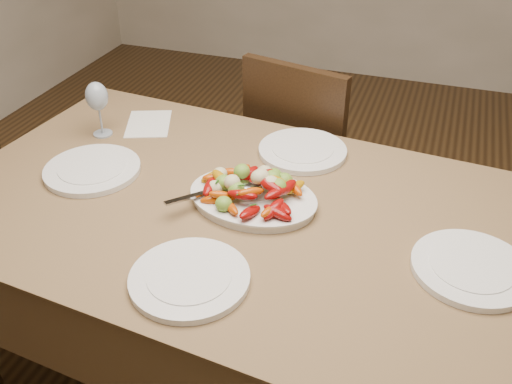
{
  "coord_description": "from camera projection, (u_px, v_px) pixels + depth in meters",
  "views": [
    {
      "loc": [
        0.2,
        -1.2,
        1.7
      ],
      "look_at": [
        -0.23,
        0.04,
        0.82
      ],
      "focal_mm": 40.0,
      "sensor_mm": 36.0,
      "label": 1
    }
  ],
  "objects": [
    {
      "name": "chair_far",
      "position": [
        313.0,
        159.0,
        2.4
      ],
      "size": [
        0.51,
        0.51,
        0.95
      ],
      "primitive_type": null,
      "rotation": [
        0.0,
        0.0,
        2.91
      ],
      "color": "black",
      "rests_on": "ground"
    },
    {
      "name": "dining_table",
      "position": [
        256.0,
        307.0,
        1.82
      ],
      "size": [
        1.93,
        1.2,
        0.76
      ],
      "primitive_type": "cube",
      "rotation": [
        0.0,
        0.0,
        -0.09
      ],
      "color": "brown",
      "rests_on": "ground"
    },
    {
      "name": "plate_right",
      "position": [
        471.0,
        268.0,
        1.39
      ],
      "size": [
        0.29,
        0.29,
        0.02
      ],
      "primitive_type": "cylinder",
      "color": "white",
      "rests_on": "dining_table"
    },
    {
      "name": "menu_card",
      "position": [
        149.0,
        124.0,
        2.05
      ],
      "size": [
        0.22,
        0.25,
        0.0
      ],
      "primitive_type": "cube",
      "rotation": [
        0.0,
        0.0,
        0.38
      ],
      "color": "silver",
      "rests_on": "dining_table"
    },
    {
      "name": "plate_left",
      "position": [
        92.0,
        170.0,
        1.77
      ],
      "size": [
        0.3,
        0.3,
        0.02
      ],
      "primitive_type": "cylinder",
      "color": "white",
      "rests_on": "dining_table"
    },
    {
      "name": "roasted_vegetables",
      "position": [
        253.0,
        183.0,
        1.6
      ],
      "size": [
        0.31,
        0.23,
        0.09
      ],
      "primitive_type": null,
      "rotation": [
        0.0,
        0.0,
        -0.09
      ],
      "color": "maroon",
      "rests_on": "serving_platter"
    },
    {
      "name": "plate_near",
      "position": [
        190.0,
        279.0,
        1.36
      ],
      "size": [
        0.29,
        0.29,
        0.02
      ],
      "primitive_type": "cylinder",
      "color": "white",
      "rests_on": "dining_table"
    },
    {
      "name": "wine_glass",
      "position": [
        99.0,
        108.0,
        1.93
      ],
      "size": [
        0.08,
        0.08,
        0.2
      ],
      "primitive_type": null,
      "color": "#8C99A5",
      "rests_on": "dining_table"
    },
    {
      "name": "plate_far",
      "position": [
        303.0,
        151.0,
        1.87
      ],
      "size": [
        0.29,
        0.29,
        0.02
      ],
      "primitive_type": "cylinder",
      "color": "white",
      "rests_on": "dining_table"
    },
    {
      "name": "serving_platter",
      "position": [
        253.0,
        200.0,
        1.63
      ],
      "size": [
        0.39,
        0.3,
        0.02
      ],
      "primitive_type": "ellipsoid",
      "rotation": [
        0.0,
        0.0,
        -0.09
      ],
      "color": "white",
      "rests_on": "dining_table"
    },
    {
      "name": "serving_spoon",
      "position": [
        226.0,
        191.0,
        1.6
      ],
      "size": [
        0.26,
        0.21,
        0.03
      ],
      "primitive_type": null,
      "rotation": [
        0.0,
        0.0,
        -0.61
      ],
      "color": "#9EA0A8",
      "rests_on": "serving_platter"
    }
  ]
}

